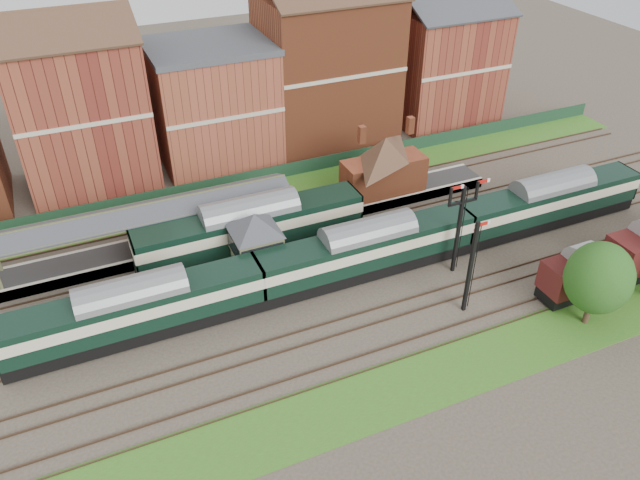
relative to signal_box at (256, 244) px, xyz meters
name	(u,v)px	position (x,y,z in m)	size (l,w,h in m)	color
ground	(307,290)	(3.00, -3.25, -3.19)	(160.00, 160.00, 0.00)	#473D33
grass_back	(245,196)	(3.00, 12.75, -3.16)	(90.00, 4.50, 0.06)	#2D6619
grass_front	(379,396)	(3.00, -15.25, -3.16)	(90.00, 5.00, 0.06)	#2D6619
fence	(238,180)	(3.00, 14.75, -2.44)	(90.00, 0.12, 1.50)	#193823
platform	(212,236)	(-2.00, 6.50, -2.69)	(55.00, 3.40, 1.00)	#2D2D2D
signal_box	(256,244)	(0.00, 0.00, 0.00)	(5.40, 5.40, 6.00)	#667F5A
brick_hut	(346,242)	(8.00, 0.00, -2.00)	(3.20, 2.64, 2.94)	maroon
station_building	(384,165)	(15.00, 6.50, 0.76)	(8.10, 8.10, 5.90)	brown
canopy	(136,211)	(-8.00, 6.50, 1.39)	(26.00, 3.89, 4.08)	brown
semaphore_bracket	(460,223)	(15.04, -5.75, 1.44)	(3.60, 0.25, 8.18)	black
semaphore_siding	(471,266)	(13.02, -10.25, 0.96)	(1.23, 0.25, 8.00)	black
town_backdrop	(211,97)	(2.82, 21.75, 3.81)	(69.00, 10.00, 16.00)	brown
dmu_train	(367,249)	(8.25, -3.25, -0.72)	(55.18, 2.90, 4.24)	black
platform_railcar	(251,228)	(0.61, 3.25, -0.57)	(19.55, 3.08, 4.50)	black
goods_van_a	(579,274)	(21.91, -12.25, -1.14)	(5.94, 2.58, 3.61)	black
tree_far	(599,278)	(20.45, -15.11, 1.00)	(4.76, 4.76, 6.95)	#382619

